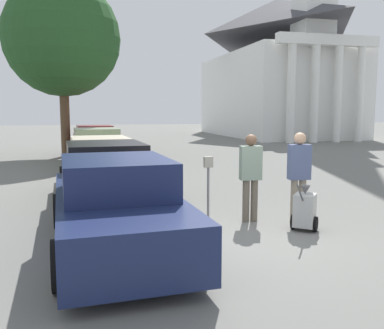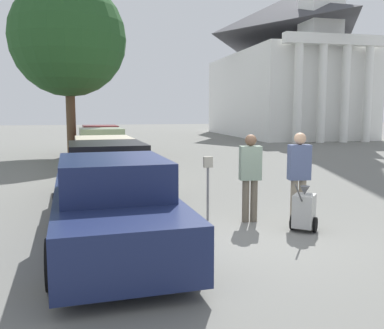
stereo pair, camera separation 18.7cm
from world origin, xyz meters
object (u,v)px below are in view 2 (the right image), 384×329
(parked_car_maroon, at_px, (100,142))
(parked_car_sage, at_px, (101,148))
(parked_car_navy, at_px, (113,207))
(parked_car_black, at_px, (107,175))
(equipment_cart, at_px, (304,210))
(person_supervisor, at_px, (299,172))
(parked_car_cream, at_px, (103,160))
(person_worker, at_px, (250,172))
(parking_meter, at_px, (208,176))
(church, at_px, (285,62))

(parked_car_maroon, bearing_deg, parked_car_sage, -93.26)
(parked_car_sage, bearing_deg, parked_car_navy, -93.26)
(parked_car_black, bearing_deg, parked_car_sage, 86.74)
(parked_car_sage, xyz_separation_m, equipment_cart, (3.48, -10.80, -0.30))
(parked_car_navy, relative_size, person_supervisor, 2.75)
(parked_car_cream, distance_m, parked_car_sage, 4.02)
(equipment_cart, bearing_deg, parked_car_maroon, 143.24)
(parked_car_cream, xyz_separation_m, person_worker, (2.74, -5.93, 0.35))
(parked_car_navy, xyz_separation_m, parked_car_maroon, (-0.00, 14.29, 0.03))
(person_worker, height_order, equipment_cart, person_worker)
(parked_car_navy, relative_size, equipment_cart, 4.94)
(parked_car_maroon, xyz_separation_m, equipment_cart, (3.48, -14.09, -0.32))
(parked_car_sage, distance_m, parking_meter, 9.84)
(parked_car_black, relative_size, parking_meter, 3.83)
(church, bearing_deg, parked_car_navy, -119.60)
(church, bearing_deg, parked_car_maroon, -139.62)
(parked_car_black, bearing_deg, person_worker, -43.05)
(parked_car_black, height_order, parking_meter, parked_car_black)
(parked_car_cream, relative_size, person_worker, 3.03)
(parked_car_navy, height_order, parked_car_maroon, parked_car_maroon)
(parked_car_sage, relative_size, equipment_cart, 4.77)
(parking_meter, bearing_deg, parked_car_navy, -145.03)
(person_worker, xyz_separation_m, person_supervisor, (0.90, -0.30, 0.03))
(person_worker, bearing_deg, parked_car_navy, 27.17)
(person_supervisor, bearing_deg, parked_car_sage, -64.50)
(parked_car_maroon, bearing_deg, parked_car_cream, -93.26)
(parked_car_black, distance_m, parking_meter, 2.78)
(parked_car_sage, distance_m, person_worker, 10.32)
(parked_car_maroon, distance_m, equipment_cart, 14.52)
(parked_car_black, relative_size, parked_car_cream, 0.94)
(parked_car_black, bearing_deg, parking_meter, -48.60)
(parked_car_navy, xyz_separation_m, parked_car_cream, (-0.00, 6.98, -0.03))
(person_supervisor, distance_m, equipment_cart, 0.86)
(person_worker, bearing_deg, equipment_cart, 137.18)
(parking_meter, bearing_deg, church, 62.37)
(person_supervisor, bearing_deg, parked_car_black, -29.38)
(parking_meter, bearing_deg, parked_car_black, 134.67)
(parked_car_navy, relative_size, parked_car_black, 0.99)
(person_supervisor, bearing_deg, church, -108.22)
(parked_car_navy, distance_m, parked_car_black, 3.34)
(parking_meter, bearing_deg, person_worker, -21.24)
(parked_car_sage, relative_size, person_worker, 2.71)
(person_supervisor, bearing_deg, parking_meter, -13.79)
(parked_car_sage, bearing_deg, person_worker, -77.88)
(parked_car_cream, bearing_deg, equipment_cart, -66.09)
(parked_car_cream, bearing_deg, parked_car_sage, 86.74)
(parked_car_maroon, bearing_deg, church, 37.11)
(parked_car_black, distance_m, equipment_cart, 4.69)
(parked_car_maroon, xyz_separation_m, church, (15.72, 13.36, 5.59))
(person_worker, xyz_separation_m, church, (12.98, 26.60, 5.29))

